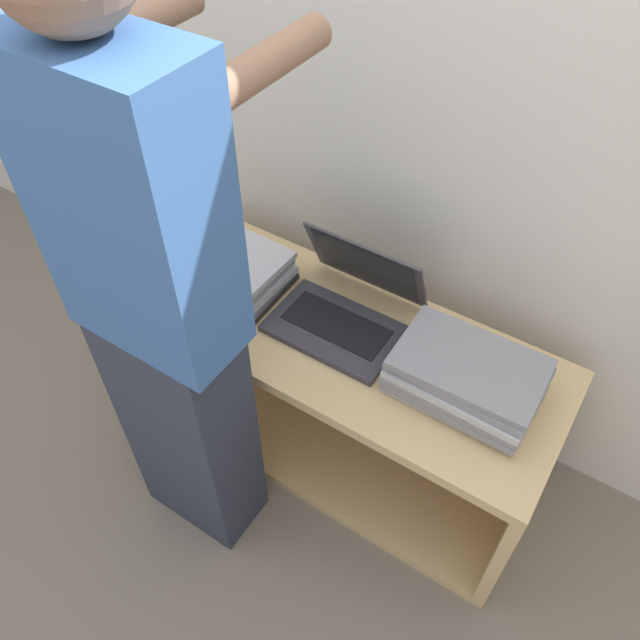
# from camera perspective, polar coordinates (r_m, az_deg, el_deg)

# --- Properties ---
(ground_plane) EXTENTS (12.00, 12.00, 0.00)m
(ground_plane) POSITION_cam_1_polar(r_m,az_deg,el_deg) (2.17, -2.76, -15.48)
(ground_plane) COLOR #756B5B
(wall_back) EXTENTS (8.00, 0.05, 2.40)m
(wall_back) POSITION_cam_1_polar(r_m,az_deg,el_deg) (1.71, 8.82, 21.49)
(wall_back) COLOR silver
(wall_back) RESTS_ON ground_plane
(cart) EXTENTS (1.37, 0.53, 0.56)m
(cart) POSITION_cam_1_polar(r_m,az_deg,el_deg) (2.08, 2.10, -5.20)
(cart) COLOR tan
(cart) RESTS_ON ground_plane
(laptop_open) EXTENTS (0.38, 0.34, 0.24)m
(laptop_open) POSITION_cam_1_polar(r_m,az_deg,el_deg) (1.82, 2.32, 1.12)
(laptop_open) COLOR #333338
(laptop_open) RESTS_ON cart
(laptop_stack_left) EXTENTS (0.40, 0.27, 0.12)m
(laptop_stack_left) POSITION_cam_1_polar(r_m,az_deg,el_deg) (1.96, -8.72, 5.03)
(laptop_stack_left) COLOR #232326
(laptop_stack_left) RESTS_ON cart
(laptop_stack_right) EXTENTS (0.39, 0.26, 0.12)m
(laptop_stack_right) POSITION_cam_1_polar(r_m,az_deg,el_deg) (1.68, 13.19, -5.15)
(laptop_stack_right) COLOR #B7B7BC
(laptop_stack_right) RESTS_ON cart
(person) EXTENTS (0.40, 0.53, 1.75)m
(person) POSITION_cam_1_polar(r_m,az_deg,el_deg) (1.48, -14.33, 0.53)
(person) COLOR #2D3342
(person) RESTS_ON ground_plane
(inventory_tag) EXTENTS (0.06, 0.02, 0.01)m
(inventory_tag) POSITION_cam_1_polar(r_m,az_deg,el_deg) (1.89, -10.20, 5.47)
(inventory_tag) COLOR red
(inventory_tag) RESTS_ON laptop_stack_left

